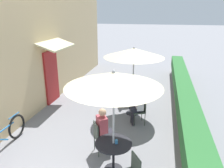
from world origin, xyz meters
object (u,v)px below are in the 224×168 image
at_px(cafe_chair_near_right, 100,135).
at_px(bicycle_second, 4,136).
at_px(patio_umbrella_near, 114,80).
at_px(cafe_chair_mid_left, 141,109).
at_px(coffee_cup_near, 116,142).
at_px(patio_umbrella_mid, 134,53).
at_px(patio_table_near, 113,150).
at_px(patio_table_mid, 132,99).
at_px(seated_patron_mid_left, 137,105).
at_px(coffee_cup_mid, 135,94).
at_px(seated_patron_near_right, 104,128).
at_px(cafe_chair_mid_right, 126,93).

xyz_separation_m(cafe_chair_near_right, bicycle_second, (-2.57, -0.40, -0.14)).
height_order(patio_umbrella_near, cafe_chair_mid_left, patio_umbrella_near).
height_order(coffee_cup_near, patio_umbrella_mid, patio_umbrella_mid).
relative_size(patio_table_near, patio_umbrella_near, 0.35).
distance_m(patio_table_near, patio_umbrella_near, 1.68).
bearing_deg(patio_table_mid, coffee_cup_near, -88.86).
height_order(patio_umbrella_mid, cafe_chair_mid_left, patio_umbrella_mid).
xyz_separation_m(seated_patron_mid_left, coffee_cup_mid, (-0.18, 0.69, 0.09)).
relative_size(seated_patron_near_right, coffee_cup_near, 13.89).
xyz_separation_m(patio_umbrella_mid, coffee_cup_mid, (0.08, -0.03, -1.46)).
distance_m(patio_table_mid, cafe_chair_mid_left, 0.77).
distance_m(patio_table_near, cafe_chair_mid_left, 2.42).
distance_m(coffee_cup_mid, bicycle_second, 4.27).
bearing_deg(seated_patron_mid_left, patio_umbrella_mid, -2.66).
height_order(patio_umbrella_near, cafe_chair_mid_right, patio_umbrella_near).
xyz_separation_m(patio_table_near, coffee_cup_mid, (0.08, 3.04, 0.23)).
bearing_deg(seated_patron_near_right, patio_umbrella_near, -2.66).
bearing_deg(patio_umbrella_near, cafe_chair_near_right, 129.74).
distance_m(cafe_chair_near_right, cafe_chair_mid_right, 3.16).
xyz_separation_m(patio_umbrella_mid, cafe_chair_mid_left, (0.36, -0.67, -1.72)).
xyz_separation_m(patio_umbrella_near, seated_patron_near_right, (-0.40, 0.65, -1.55)).
height_order(patio_umbrella_mid, seated_patron_mid_left, patio_umbrella_mid).
distance_m(coffee_cup_near, bicycle_second, 3.17).
height_order(coffee_cup_mid, bicycle_second, coffee_cup_mid).
relative_size(patio_umbrella_near, patio_umbrella_mid, 1.00).
height_order(seated_patron_near_right, seated_patron_mid_left, same).
xyz_separation_m(patio_table_mid, cafe_chair_mid_left, (0.36, -0.67, -0.04)).
distance_m(patio_table_near, patio_table_mid, 3.07).
xyz_separation_m(patio_umbrella_near, coffee_cup_mid, (0.08, 3.04, -1.46)).
height_order(cafe_chair_mid_left, coffee_cup_mid, cafe_chair_mid_left).
distance_m(cafe_chair_near_right, coffee_cup_near, 0.86).
bearing_deg(coffee_cup_near, cafe_chair_mid_left, 82.84).
height_order(cafe_chair_mid_right, coffee_cup_mid, cafe_chair_mid_right).
xyz_separation_m(cafe_chair_near_right, cafe_chair_mid_right, (0.13, 3.15, 0.00)).
xyz_separation_m(seated_patron_near_right, coffee_cup_near, (0.47, -0.66, 0.09)).
bearing_deg(patio_umbrella_mid, seated_patron_mid_left, -70.07).
distance_m(patio_table_near, patio_umbrella_mid, 3.50).
xyz_separation_m(cafe_chair_near_right, patio_umbrella_mid, (0.50, 2.48, 1.72)).
bearing_deg(coffee_cup_mid, patio_umbrella_near, -91.58).
bearing_deg(patio_umbrella_mid, patio_table_mid, 82.87).
bearing_deg(patio_umbrella_mid, patio_umbrella_near, -90.13).
distance_m(seated_patron_near_right, seated_patron_mid_left, 1.83).
distance_m(coffee_cup_near, patio_table_mid, 3.08).
xyz_separation_m(seated_patron_near_right, patio_umbrella_mid, (0.40, 2.42, 1.55)).
xyz_separation_m(seated_patron_near_right, cafe_chair_mid_right, (0.04, 3.09, -0.17)).
bearing_deg(patio_umbrella_near, patio_table_mid, 89.87).
bearing_deg(cafe_chair_mid_left, coffee_cup_mid, 1.42).
relative_size(patio_table_near, coffee_cup_mid, 9.37).
relative_size(patio_table_near, coffee_cup_near, 9.37).
distance_m(cafe_chair_near_right, seated_patron_near_right, 0.20).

